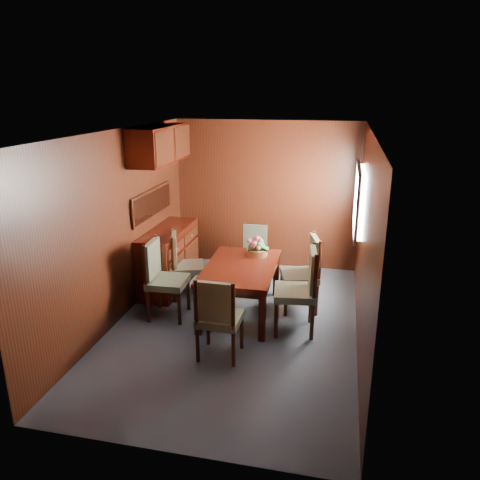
% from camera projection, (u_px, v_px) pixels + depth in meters
% --- Properties ---
extents(ground, '(4.50, 4.50, 0.00)m').
position_uv_depth(ground, '(235.00, 325.00, 5.94)').
color(ground, '#3A444F').
rests_on(ground, ground).
extents(room_shell, '(3.06, 4.52, 2.41)m').
position_uv_depth(room_shell, '(233.00, 193.00, 5.77)').
color(room_shell, black).
rests_on(room_shell, ground).
extents(sideboard, '(0.48, 1.40, 0.90)m').
position_uv_depth(sideboard, '(169.00, 258.00, 6.99)').
color(sideboard, black).
rests_on(sideboard, ground).
extents(dining_table, '(0.93, 1.46, 0.68)m').
position_uv_depth(dining_table, '(241.00, 272.00, 6.09)').
color(dining_table, black).
rests_on(dining_table, ground).
extents(chair_left_near, '(0.50, 0.52, 1.04)m').
position_uv_depth(chair_left_near, '(162.00, 275.00, 6.02)').
color(chair_left_near, black).
rests_on(chair_left_near, ground).
extents(chair_left_far, '(0.56, 0.57, 0.96)m').
position_uv_depth(chair_left_far, '(183.00, 262.00, 6.61)').
color(chair_left_far, black).
rests_on(chair_left_far, ground).
extents(chair_right_near, '(0.55, 0.57, 1.08)m').
position_uv_depth(chair_right_near, '(302.00, 285.00, 5.63)').
color(chair_right_near, black).
rests_on(chair_right_near, ground).
extents(chair_right_far, '(0.58, 0.60, 1.04)m').
position_uv_depth(chair_right_far, '(306.00, 269.00, 6.22)').
color(chair_right_far, black).
rests_on(chair_right_far, ground).
extents(chair_head, '(0.47, 0.45, 0.98)m').
position_uv_depth(chair_head, '(218.00, 314.00, 5.04)').
color(chair_head, black).
rests_on(chair_head, ground).
extents(chair_foot, '(0.42, 0.40, 0.87)m').
position_uv_depth(chair_foot, '(254.00, 249.00, 7.28)').
color(chair_foot, black).
rests_on(chair_foot, ground).
extents(flower_centerpiece, '(0.31, 0.31, 0.31)m').
position_uv_depth(flower_centerpiece, '(257.00, 245.00, 6.40)').
color(flower_centerpiece, '#A96233').
rests_on(flower_centerpiece, dining_table).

